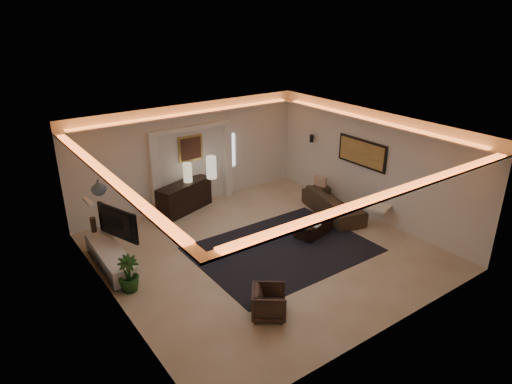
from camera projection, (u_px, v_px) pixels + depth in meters
floor at (264, 251)px, 10.65m from camera, size 7.00×7.00×0.00m
ceiling at (265, 131)px, 9.54m from camera, size 7.00×7.00×0.00m
wall_back at (190, 155)px, 12.73m from camera, size 7.00×0.00×7.00m
wall_front at (390, 261)px, 7.46m from camera, size 7.00×0.00×7.00m
wall_left at (110, 237)px, 8.21m from camera, size 0.00×7.00×7.00m
wall_right at (370, 164)px, 11.97m from camera, size 0.00×7.00×7.00m
cove_soffit at (265, 143)px, 9.65m from camera, size 7.00×7.00×0.04m
daylight_slit at (231, 150)px, 13.47m from camera, size 0.25×0.03×1.00m
area_rug at (282, 249)px, 10.71m from camera, size 4.00×3.00×0.01m
pilaster_left at (155, 176)px, 12.17m from camera, size 0.22×0.20×2.20m
pilaster_right at (227, 160)px, 13.40m from camera, size 0.22×0.20×2.20m
alcove_header at (191, 128)px, 12.35m from camera, size 2.52×0.20×0.12m
painting_frame at (191, 148)px, 12.63m from camera, size 0.74×0.04×0.74m
painting_canvas at (191, 149)px, 12.61m from camera, size 0.62×0.02×0.62m
art_panel_frame at (362, 153)px, 12.09m from camera, size 0.04×1.64×0.74m
art_panel_gold at (361, 153)px, 12.07m from camera, size 0.02×1.50×0.62m
wall_sconce at (312, 138)px, 13.48m from camera, size 0.12×0.12×0.22m
wall_niche at (88, 201)px, 9.22m from camera, size 0.10×0.55×0.04m
console at (185, 197)px, 12.60m from camera, size 1.76×1.05×0.84m
lamp_left at (188, 172)px, 12.45m from camera, size 0.25×0.25×0.54m
lamp_right at (211, 169)px, 12.72m from camera, size 0.37×0.37×0.63m
media_ledge at (110, 257)px, 9.94m from camera, size 0.57×2.09×0.39m
tv at (113, 224)px, 10.14m from camera, size 1.26×0.58×0.74m
figurine at (93, 223)px, 10.57m from camera, size 0.17×0.17×0.36m
ginger_jar at (99, 187)px, 9.43m from camera, size 0.39×0.39×0.33m
plant at (128, 274)px, 9.03m from camera, size 0.45×0.45×0.76m
sofa at (333, 204)px, 12.39m from camera, size 2.28×1.33×0.63m
throw_blanket at (379, 208)px, 11.60m from camera, size 0.68×0.61×0.06m
throw_pillow at (320, 182)px, 13.25m from camera, size 0.21×0.38×0.36m
coffee_table at (313, 227)px, 11.36m from camera, size 1.07×0.75×0.36m
bowl at (306, 227)px, 10.81m from camera, size 0.39×0.39×0.08m
magazine at (316, 224)px, 10.98m from camera, size 0.28×0.23×0.03m
armchair at (269, 302)px, 8.32m from camera, size 0.88×0.88×0.58m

